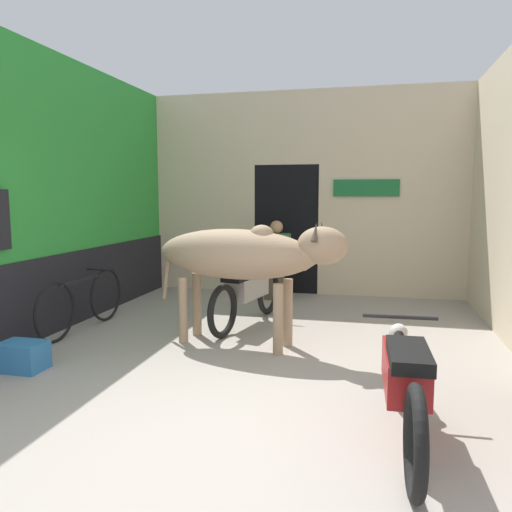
# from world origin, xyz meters

# --- Properties ---
(ground_plane) EXTENTS (30.00, 30.00, 0.00)m
(ground_plane) POSITION_xyz_m (0.00, 0.00, 0.00)
(ground_plane) COLOR #9E9389
(wall_left_shopfront) EXTENTS (0.25, 5.45, 3.49)m
(wall_left_shopfront) POSITION_xyz_m (-2.78, 2.71, 1.68)
(wall_left_shopfront) COLOR green
(wall_left_shopfront) RESTS_ON ground_plane
(wall_back_with_doorway) EXTENTS (5.39, 0.93, 3.49)m
(wall_back_with_doorway) POSITION_xyz_m (-0.11, 5.70, 1.53)
(wall_back_with_doorway) COLOR beige
(wall_back_with_doorway) RESTS_ON ground_plane
(cow) EXTENTS (2.30, 0.89, 1.45)m
(cow) POSITION_xyz_m (-0.23, 2.27, 1.04)
(cow) COLOR tan
(cow) RESTS_ON ground_plane
(motorcycle_near) EXTENTS (0.58, 2.04, 0.77)m
(motorcycle_near) POSITION_xyz_m (1.42, 0.38, 0.44)
(motorcycle_near) COLOR black
(motorcycle_near) RESTS_ON ground_plane
(motorcycle_far) EXTENTS (0.65, 2.00, 0.77)m
(motorcycle_far) POSITION_xyz_m (-0.43, 3.17, 0.44)
(motorcycle_far) COLOR black
(motorcycle_far) RESTS_ON ground_plane
(bicycle) EXTENTS (0.44, 1.79, 0.74)m
(bicycle) POSITION_xyz_m (-2.40, 2.41, 0.37)
(bicycle) COLOR black
(bicycle) RESTS_ON ground_plane
(shopkeeper_seated) EXTENTS (0.45, 0.34, 1.30)m
(shopkeeper_seated) POSITION_xyz_m (-0.39, 4.95, 0.68)
(shopkeeper_seated) COLOR brown
(shopkeeper_seated) RESTS_ON ground_plane
(plastic_stool) EXTENTS (0.31, 0.31, 0.47)m
(plastic_stool) POSITION_xyz_m (-0.72, 5.16, 0.25)
(plastic_stool) COLOR beige
(plastic_stool) RESTS_ON ground_plane
(crate) EXTENTS (0.44, 0.32, 0.28)m
(crate) POSITION_xyz_m (-2.17, 0.98, 0.14)
(crate) COLOR teal
(crate) RESTS_ON ground_plane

